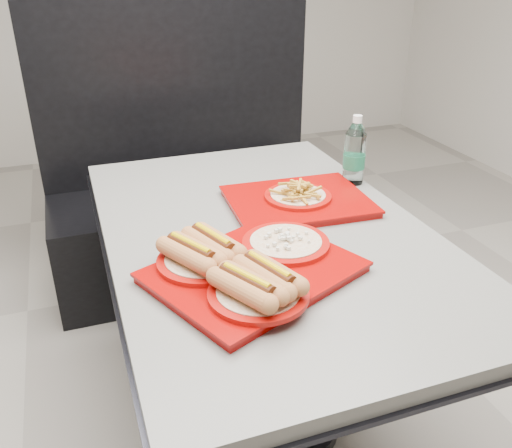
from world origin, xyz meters
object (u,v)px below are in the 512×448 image
object	(u,v)px
tray_near	(247,266)
tray_far	(298,198)
booth_bench	(187,196)
diner_table	(266,277)
water_bottle	(355,154)

from	to	relation	value
tray_near	tray_far	bearing A→B (deg)	50.84
tray_far	booth_bench	bearing A→B (deg)	98.69
diner_table	water_bottle	xyz separation A→B (m)	(0.40, 0.23, 0.27)
diner_table	water_bottle	distance (m)	0.54
diner_table	tray_near	distance (m)	0.34
tray_far	water_bottle	xyz separation A→B (m)	(0.25, 0.11, 0.08)
booth_bench	tray_far	world-z (taller)	booth_bench
diner_table	tray_far	xyz separation A→B (m)	(0.15, 0.12, 0.19)
diner_table	water_bottle	size ratio (longest dim) A/B	6.00
tray_near	diner_table	bearing A→B (deg)	59.39
booth_bench	tray_near	bearing A→B (deg)	-96.07
tray_near	water_bottle	world-z (taller)	water_bottle
booth_bench	tray_near	world-z (taller)	booth_bench
tray_near	tray_far	world-z (taller)	tray_near
diner_table	tray_near	size ratio (longest dim) A/B	2.46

